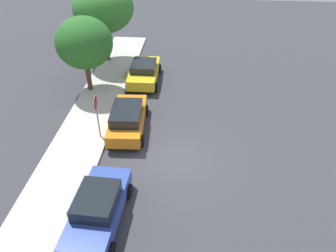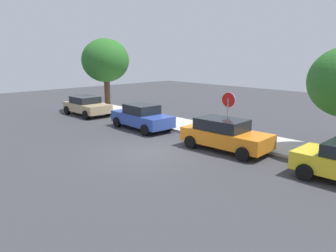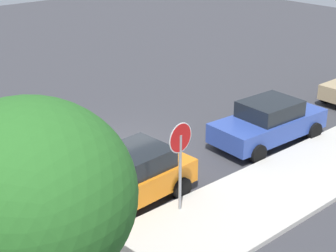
{
  "view_description": "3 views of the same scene",
  "coord_description": "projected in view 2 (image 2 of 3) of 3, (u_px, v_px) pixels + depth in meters",
  "views": [
    {
      "loc": [
        -12.44,
        -0.53,
        11.07
      ],
      "look_at": [
        1.42,
        0.68,
        0.97
      ],
      "focal_mm": 35.0,
      "sensor_mm": 36.0,
      "label": 1
    },
    {
      "loc": [
        11.4,
        -9.57,
        4.6
      ],
      "look_at": [
        0.65,
        0.69,
        1.3
      ],
      "focal_mm": 35.0,
      "sensor_mm": 36.0,
      "label": 2
    },
    {
      "loc": [
        9.43,
        13.19,
        7.61
      ],
      "look_at": [
        -0.48,
        1.81,
        1.25
      ],
      "focal_mm": 55.0,
      "sensor_mm": 36.0,
      "label": 3
    }
  ],
  "objects": [
    {
      "name": "sidewalk_curb",
      "position": [
        218.0,
        133.0,
        19.12
      ],
      "size": [
        32.0,
        2.89,
        0.14
      ],
      "primitive_type": "cube",
      "color": "beige",
      "rests_on": "ground_plane"
    },
    {
      "name": "ground_plane",
      "position": [
        148.0,
        153.0,
        15.5
      ],
      "size": [
        60.0,
        60.0,
        0.0
      ],
      "primitive_type": "plane",
      "color": "#38383D"
    },
    {
      "name": "street_tree_mid_block",
      "position": [
        105.0,
        61.0,
        26.3
      ],
      "size": [
        3.78,
        3.78,
        5.81
      ],
      "color": "#513823",
      "rests_on": "ground_plane"
    },
    {
      "name": "parked_car_tan",
      "position": [
        87.0,
        106.0,
        24.88
      ],
      "size": [
        4.15,
        2.09,
        1.43
      ],
      "color": "tan",
      "rests_on": "ground_plane"
    },
    {
      "name": "parked_car_orange",
      "position": [
        225.0,
        134.0,
        15.79
      ],
      "size": [
        4.41,
        2.19,
        1.53
      ],
      "color": "orange",
      "rests_on": "ground_plane"
    },
    {
      "name": "stop_sign",
      "position": [
        228.0,
        108.0,
        17.11
      ],
      "size": [
        0.82,
        0.1,
        2.65
      ],
      "color": "gray",
      "rests_on": "ground_plane"
    },
    {
      "name": "parked_car_blue",
      "position": [
        142.0,
        117.0,
        20.25
      ],
      "size": [
        4.41,
        2.13,
        1.54
      ],
      "color": "#2D479E",
      "rests_on": "ground_plane"
    }
  ]
}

